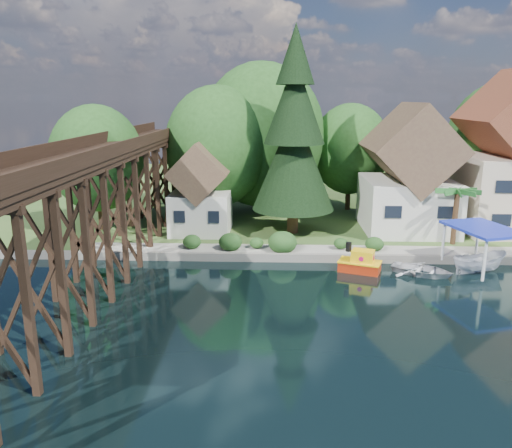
{
  "coord_description": "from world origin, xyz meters",
  "views": [
    {
      "loc": [
        -4.61,
        -27.45,
        11.87
      ],
      "look_at": [
        -5.9,
        6.0,
        3.38
      ],
      "focal_mm": 35.0,
      "sensor_mm": 36.0,
      "label": 1
    }
  ],
  "objects_px": {
    "house_left": "(409,178)",
    "palm_tree": "(458,193)",
    "tugboat": "(360,263)",
    "boat_canopy": "(480,253)",
    "trestle_bridge": "(106,197)",
    "conifer": "(294,136)",
    "boat_white_a": "(422,269)",
    "shed": "(201,194)"
  },
  "relations": [
    {
      "from": "tugboat",
      "to": "boat_canopy",
      "type": "relative_size",
      "value": 0.55
    },
    {
      "from": "palm_tree",
      "to": "tugboat",
      "type": "relative_size",
      "value": 1.47
    },
    {
      "from": "trestle_bridge",
      "to": "palm_tree",
      "type": "height_order",
      "value": "trestle_bridge"
    },
    {
      "from": "house_left",
      "to": "palm_tree",
      "type": "relative_size",
      "value": 2.31
    },
    {
      "from": "boat_canopy",
      "to": "conifer",
      "type": "bearing_deg",
      "value": 146.53
    },
    {
      "from": "house_left",
      "to": "tugboat",
      "type": "height_order",
      "value": "house_left"
    },
    {
      "from": "boat_canopy",
      "to": "boat_white_a",
      "type": "bearing_deg",
      "value": -171.83
    },
    {
      "from": "conifer",
      "to": "boat_canopy",
      "type": "distance_m",
      "value": 16.94
    },
    {
      "from": "trestle_bridge",
      "to": "boat_white_a",
      "type": "xyz_separation_m",
      "value": [
        21.61,
        0.38,
        -4.92
      ]
    },
    {
      "from": "shed",
      "to": "boat_white_a",
      "type": "relative_size",
      "value": 1.89
    },
    {
      "from": "conifer",
      "to": "boat_canopy",
      "type": "relative_size",
      "value": 2.92
    },
    {
      "from": "boat_canopy",
      "to": "house_left",
      "type": "bearing_deg",
      "value": 105.14
    },
    {
      "from": "conifer",
      "to": "palm_tree",
      "type": "xyz_separation_m",
      "value": [
        12.73,
        -3.05,
        -4.1
      ]
    },
    {
      "from": "house_left",
      "to": "boat_white_a",
      "type": "xyz_separation_m",
      "value": [
        -1.39,
        -10.45,
        -4.71
      ]
    },
    {
      "from": "house_left",
      "to": "tugboat",
      "type": "bearing_deg",
      "value": -119.18
    },
    {
      "from": "trestle_bridge",
      "to": "palm_tree",
      "type": "xyz_separation_m",
      "value": [
        25.67,
        6.32,
        -0.69
      ]
    },
    {
      "from": "palm_tree",
      "to": "tugboat",
      "type": "bearing_deg",
      "value": -146.4
    },
    {
      "from": "trestle_bridge",
      "to": "tugboat",
      "type": "height_order",
      "value": "trestle_bridge"
    },
    {
      "from": "boat_white_a",
      "to": "boat_canopy",
      "type": "xyz_separation_m",
      "value": [
        4.06,
        0.58,
        0.98
      ]
    },
    {
      "from": "conifer",
      "to": "trestle_bridge",
      "type": "bearing_deg",
      "value": -144.08
    },
    {
      "from": "conifer",
      "to": "boat_white_a",
      "type": "relative_size",
      "value": 4.14
    },
    {
      "from": "conifer",
      "to": "boat_white_a",
      "type": "bearing_deg",
      "value": -46.06
    },
    {
      "from": "trestle_bridge",
      "to": "conifer",
      "type": "relative_size",
      "value": 2.57
    },
    {
      "from": "palm_tree",
      "to": "boat_canopy",
      "type": "bearing_deg",
      "value": -90.01
    },
    {
      "from": "shed",
      "to": "boat_canopy",
      "type": "xyz_separation_m",
      "value": [
        20.67,
        -8.37,
        -2.42
      ]
    },
    {
      "from": "house_left",
      "to": "boat_canopy",
      "type": "height_order",
      "value": "house_left"
    },
    {
      "from": "tugboat",
      "to": "boat_canopy",
      "type": "bearing_deg",
      "value": 0.81
    },
    {
      "from": "trestle_bridge",
      "to": "conifer",
      "type": "bearing_deg",
      "value": 35.92
    },
    {
      "from": "conifer",
      "to": "tugboat",
      "type": "xyz_separation_m",
      "value": [
        4.48,
        -8.53,
        -8.14
      ]
    },
    {
      "from": "trestle_bridge",
      "to": "palm_tree",
      "type": "distance_m",
      "value": 26.45
    },
    {
      "from": "house_left",
      "to": "boat_canopy",
      "type": "xyz_separation_m",
      "value": [
        2.67,
        -9.87,
        -3.73
      ]
    },
    {
      "from": "house_left",
      "to": "conifer",
      "type": "height_order",
      "value": "conifer"
    },
    {
      "from": "tugboat",
      "to": "palm_tree",
      "type": "bearing_deg",
      "value": 33.6
    },
    {
      "from": "tugboat",
      "to": "conifer",
      "type": "bearing_deg",
      "value": 117.7
    },
    {
      "from": "palm_tree",
      "to": "boat_canopy",
      "type": "xyz_separation_m",
      "value": [
        -0.0,
        -5.36,
        -3.26
      ]
    },
    {
      "from": "tugboat",
      "to": "boat_white_a",
      "type": "relative_size",
      "value": 0.78
    },
    {
      "from": "palm_tree",
      "to": "boat_white_a",
      "type": "height_order",
      "value": "palm_tree"
    },
    {
      "from": "house_left",
      "to": "boat_white_a",
      "type": "distance_m",
      "value": 11.55
    },
    {
      "from": "trestle_bridge",
      "to": "boat_canopy",
      "type": "distance_m",
      "value": 25.99
    },
    {
      "from": "palm_tree",
      "to": "boat_white_a",
      "type": "bearing_deg",
      "value": -124.32
    },
    {
      "from": "tugboat",
      "to": "boat_white_a",
      "type": "bearing_deg",
      "value": -6.34
    },
    {
      "from": "shed",
      "to": "conifer",
      "type": "relative_size",
      "value": 0.46
    }
  ]
}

